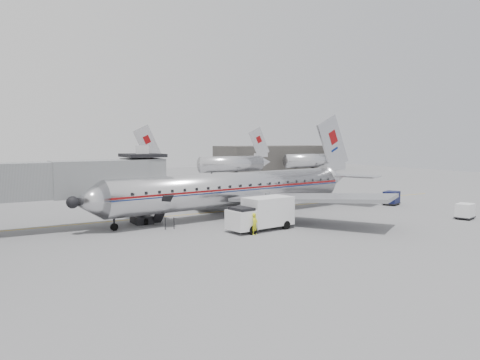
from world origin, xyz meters
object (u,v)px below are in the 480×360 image
object	(u,v)px
baggage_cart_white	(465,211)
ramp_worker	(255,224)
airliner	(239,189)
baggage_cart_navy	(391,198)
service_van	(261,213)

from	to	relation	value
baggage_cart_white	ramp_worker	distance (m)	21.80
airliner	baggage_cart_navy	size ratio (longest dim) A/B	13.62
airliner	ramp_worker	bearing A→B (deg)	-120.14
baggage_cart_navy	baggage_cart_white	xyz separation A→B (m)	(-1.49, -10.34, -0.05)
airliner	baggage_cart_navy	distance (m)	19.39
airliner	ramp_worker	xyz separation A→B (m)	(-3.82, -9.09, -1.81)
airliner	baggage_cart_white	distance (m)	22.02
service_van	ramp_worker	distance (m)	2.13
baggage_cart_white	service_van	bearing A→B (deg)	148.14
airliner	baggage_cart_white	bearing A→B (deg)	-43.97
service_van	baggage_cart_navy	bearing A→B (deg)	6.05
service_van	ramp_worker	size ratio (longest dim) A/B	3.49
airliner	baggage_cart_navy	bearing A→B (deg)	-15.53
service_van	ramp_worker	bearing A→B (deg)	-144.54
baggage_cart_navy	ramp_worker	bearing A→B (deg)	173.27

